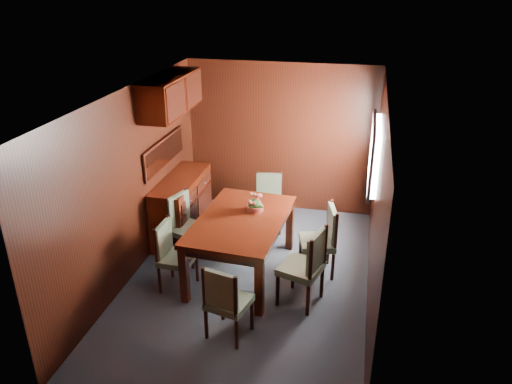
% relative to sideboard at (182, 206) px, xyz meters
% --- Properties ---
extents(ground, '(4.50, 4.50, 0.00)m').
position_rel_sideboard_xyz_m(ground, '(1.25, -1.00, -0.45)').
color(ground, '#303742').
rests_on(ground, ground).
extents(room_shell, '(3.06, 4.52, 2.41)m').
position_rel_sideboard_xyz_m(room_shell, '(1.15, -0.67, 1.18)').
color(room_shell, black).
rests_on(room_shell, ground).
extents(sideboard, '(0.48, 1.40, 0.90)m').
position_rel_sideboard_xyz_m(sideboard, '(0.00, 0.00, 0.00)').
color(sideboard, '#3A1107').
rests_on(sideboard, ground).
extents(dining_table, '(1.17, 1.76, 0.80)m').
position_rel_sideboard_xyz_m(dining_table, '(1.12, -0.84, 0.23)').
color(dining_table, '#3A1107').
rests_on(dining_table, ground).
extents(chair_left_near, '(0.42, 0.44, 0.89)m').
position_rel_sideboard_xyz_m(chair_left_near, '(0.37, -1.33, 0.04)').
color(chair_left_near, black).
rests_on(chair_left_near, ground).
extents(chair_left_far, '(0.55, 0.56, 0.94)m').
position_rel_sideboard_xyz_m(chair_left_far, '(0.28, -0.62, 0.07)').
color(chair_left_far, black).
rests_on(chair_left_far, ground).
extents(chair_right_near, '(0.57, 0.58, 0.99)m').
position_rel_sideboard_xyz_m(chair_right_near, '(2.03, -1.32, 0.10)').
color(chair_right_near, black).
rests_on(chair_right_near, ground).
extents(chair_right_far, '(0.53, 0.54, 0.95)m').
position_rel_sideboard_xyz_m(chair_right_far, '(2.14, -0.60, 0.08)').
color(chair_right_far, black).
rests_on(chair_right_far, ground).
extents(chair_head, '(0.51, 0.50, 0.90)m').
position_rel_sideboard_xyz_m(chair_head, '(1.27, -2.12, 0.05)').
color(chair_head, black).
rests_on(chair_head, ground).
extents(chair_foot, '(0.48, 0.46, 0.88)m').
position_rel_sideboard_xyz_m(chair_foot, '(1.21, 0.49, 0.04)').
color(chair_foot, black).
rests_on(chair_foot, ground).
extents(flower_centerpiece, '(0.24, 0.24, 0.24)m').
position_rel_sideboard_xyz_m(flower_centerpiece, '(1.24, -0.58, 0.46)').
color(flower_centerpiece, '#AD4734').
rests_on(flower_centerpiece, dining_table).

